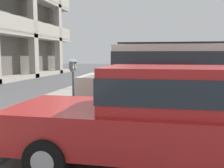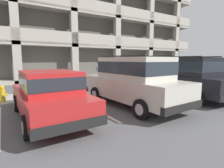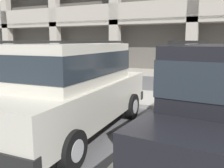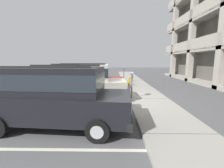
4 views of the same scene
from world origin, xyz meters
name	(u,v)px [view 4 (image 4 of 4)]	position (x,y,z in m)	size (l,w,h in m)	color
ground_plane	(125,101)	(0.00, 0.00, -0.05)	(80.00, 80.00, 0.10)	#565659
sidewalk	(149,100)	(0.00, 1.30, 0.06)	(40.00, 2.20, 0.12)	#9E9B93
parking_stall_lines	(97,109)	(1.55, -1.40, 0.00)	(12.49, 4.80, 0.01)	silver
silver_suv	(82,81)	(0.04, -2.36, 1.09)	(2.16, 4.85, 2.03)	beige
red_sedan	(93,79)	(-3.23, -2.21, 0.82)	(1.88, 4.50, 1.54)	red
dark_hatchback	(58,94)	(3.26, -2.45, 1.09)	(2.27, 4.91, 2.03)	black
parking_meter_near	(132,79)	(-0.05, 0.35, 1.21)	(0.35, 0.12, 1.46)	#595B60
parking_meter_far	(124,71)	(-6.23, 0.30, 1.23)	(0.35, 0.12, 1.49)	#595B60
fire_hydrant	(129,81)	(-4.49, 0.65, 0.46)	(0.30, 0.30, 0.70)	gold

